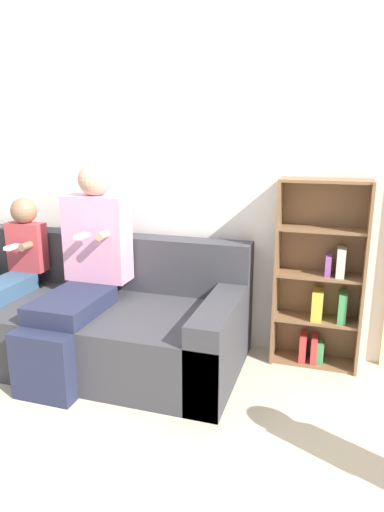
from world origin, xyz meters
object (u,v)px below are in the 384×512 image
couch (84,318)px  bookshelf (320,283)px  adult_seated (83,267)px  child_seated (0,281)px

couch → bookshelf: bookshelf is taller
adult_seated → couch: bearing=129.8°
couch → adult_seated: size_ratio=1.66×
adult_seated → bookshelf: (1.47, 0.46, -0.10)m
adult_seated → child_seated: bearing=-173.7°
couch → child_seated: size_ratio=2.07×
couch → child_seated: child_seated is taller
adult_seated → bookshelf: adult_seated is taller
couch → adult_seated: 0.41m
adult_seated → child_seated: size_ratio=1.24×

